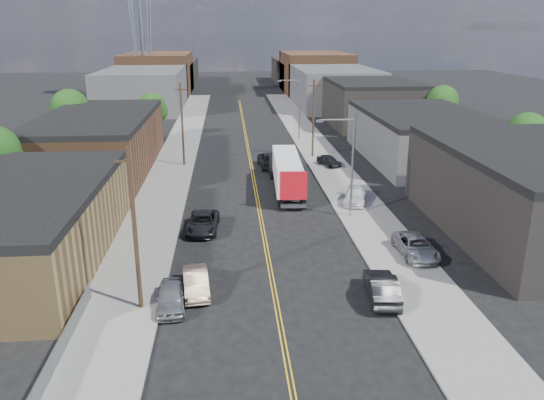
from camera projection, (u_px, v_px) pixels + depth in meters
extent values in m
plane|color=black|center=(246.00, 140.00, 80.06)|extent=(260.00, 260.00, 0.00)
cube|color=gold|center=(251.00, 164.00, 65.85)|extent=(0.32, 120.00, 0.01)
cube|color=slate|center=(174.00, 165.00, 65.08)|extent=(5.00, 140.00, 0.15)
cube|color=slate|center=(326.00, 162.00, 66.58)|extent=(5.00, 140.00, 0.15)
cube|color=brown|center=(17.00, 228.00, 38.09)|extent=(12.00, 22.00, 5.00)
cube|color=black|center=(11.00, 191.00, 37.22)|extent=(12.00, 22.00, 0.60)
cube|color=#533621|center=(99.00, 145.00, 62.56)|extent=(12.00, 26.00, 6.00)
cube|color=black|center=(96.00, 117.00, 61.53)|extent=(12.00, 26.00, 0.60)
cube|color=black|center=(535.00, 195.00, 42.89)|extent=(14.00, 22.00, 6.50)
cube|color=black|center=(542.00, 153.00, 41.79)|extent=(14.00, 22.00, 0.60)
cube|color=navy|center=(455.00, 193.00, 42.25)|extent=(0.30, 20.00, 0.80)
cube|color=#38383A|center=(422.00, 138.00, 67.67)|extent=(14.00, 24.00, 5.50)
cube|color=black|center=(424.00, 114.00, 66.73)|extent=(14.00, 24.00, 0.60)
cube|color=black|center=(370.00, 104.00, 92.07)|extent=(14.00, 22.00, 7.00)
cube|color=black|center=(371.00, 82.00, 90.89)|extent=(14.00, 22.00, 0.60)
cube|color=#38383A|center=(144.00, 89.00, 110.40)|extent=(16.00, 30.00, 8.00)
cube|color=#38383A|center=(333.00, 87.00, 113.54)|extent=(16.00, 30.00, 8.00)
cube|color=#533621|center=(158.00, 74.00, 133.77)|extent=(16.00, 26.00, 10.00)
cube|color=#533621|center=(315.00, 73.00, 136.91)|extent=(16.00, 26.00, 10.00)
cube|color=black|center=(167.00, 73.00, 153.18)|extent=(16.00, 40.00, 7.00)
cube|color=black|center=(304.00, 72.00, 156.32)|extent=(16.00, 40.00, 7.00)
cylinder|color=gray|center=(141.00, 33.00, 121.03)|extent=(0.80, 0.80, 30.00)
cylinder|color=gray|center=(132.00, 33.00, 119.23)|extent=(1.94, 1.94, 29.98)
cylinder|color=gray|center=(148.00, 33.00, 119.50)|extent=(1.94, 1.94, 29.98)
cylinder|color=gray|center=(135.00, 33.00, 122.56)|extent=(1.94, 1.94, 29.98)
cylinder|color=gray|center=(150.00, 33.00, 122.84)|extent=(1.94, 1.94, 29.98)
cylinder|color=gray|center=(352.00, 169.00, 46.14)|extent=(0.18, 0.18, 9.00)
cylinder|color=gray|center=(337.00, 120.00, 44.68)|extent=(3.00, 0.12, 0.12)
cube|color=gray|center=(320.00, 121.00, 44.60)|extent=(0.60, 0.25, 0.18)
cylinder|color=gray|center=(299.00, 109.00, 79.29)|extent=(0.18, 0.18, 9.00)
cylinder|color=gray|center=(290.00, 80.00, 77.84)|extent=(3.00, 0.12, 0.12)
cube|color=gray|center=(280.00, 81.00, 77.75)|extent=(0.60, 0.25, 0.18)
cylinder|color=black|center=(135.00, 232.00, 30.50)|extent=(0.26, 0.26, 10.00)
cube|color=black|center=(129.00, 161.00, 29.20)|extent=(1.60, 0.12, 0.12)
cylinder|color=black|center=(182.00, 125.00, 63.65)|extent=(0.26, 0.26, 10.00)
cube|color=black|center=(180.00, 90.00, 62.35)|extent=(1.60, 0.12, 0.12)
cylinder|color=black|center=(313.00, 119.00, 67.78)|extent=(0.26, 0.26, 10.00)
cube|color=black|center=(314.00, 86.00, 66.48)|extent=(1.60, 0.12, 0.12)
cube|color=slate|center=(51.00, 369.00, 25.45)|extent=(0.02, 16.00, 1.20)
cube|color=slate|center=(49.00, 358.00, 25.27)|extent=(0.05, 16.00, 0.05)
sphere|color=black|center=(3.00, 159.00, 48.64)|extent=(3.74, 3.74, 3.74)
cylinder|color=black|center=(73.00, 134.00, 72.74)|extent=(0.36, 0.36, 4.50)
sphere|color=black|center=(70.00, 108.00, 71.62)|extent=(5.04, 5.04, 5.04)
sphere|color=black|center=(76.00, 114.00, 72.23)|extent=(3.96, 3.96, 3.96)
sphere|color=black|center=(66.00, 113.00, 71.40)|extent=(3.60, 3.60, 3.60)
cylinder|color=black|center=(154.00, 127.00, 80.27)|extent=(0.36, 0.36, 3.75)
sphere|color=black|center=(152.00, 107.00, 79.34)|extent=(4.20, 4.20, 4.20)
sphere|color=black|center=(157.00, 111.00, 79.91)|extent=(3.30, 3.30, 3.30)
sphere|color=black|center=(149.00, 111.00, 79.09)|extent=(3.00, 3.00, 3.00)
cylinder|color=black|center=(523.00, 161.00, 59.06)|extent=(0.36, 0.36, 4.00)
sphere|color=black|center=(527.00, 133.00, 58.07)|extent=(4.48, 4.48, 4.48)
sphere|color=black|center=(530.00, 139.00, 58.65)|extent=(3.52, 3.52, 3.52)
sphere|color=black|center=(524.00, 139.00, 57.82)|extent=(3.20, 3.20, 3.20)
cylinder|color=black|center=(440.00, 123.00, 81.76)|extent=(0.36, 0.36, 4.25)
sphere|color=black|center=(443.00, 101.00, 80.70)|extent=(4.76, 4.76, 4.76)
sphere|color=black|center=(445.00, 106.00, 81.30)|extent=(3.74, 3.74, 3.74)
sphere|color=black|center=(440.00, 105.00, 80.47)|extent=(3.40, 3.40, 3.40)
cube|color=silver|center=(287.00, 170.00, 53.66)|extent=(3.00, 11.52, 2.66)
cube|color=#AE0D17|center=(294.00, 186.00, 48.25)|extent=(2.50, 0.23, 2.68)
cube|color=gray|center=(293.00, 206.00, 48.86)|extent=(2.38, 0.71, 0.25)
cube|color=black|center=(280.00, 162.00, 60.64)|extent=(2.52, 3.15, 2.95)
cylinder|color=black|center=(292.00, 202.00, 50.20)|extent=(2.52, 1.06, 0.95)
cylinder|color=black|center=(280.00, 171.00, 60.95)|extent=(2.42, 1.06, 0.95)
imported|color=gray|center=(171.00, 297.00, 31.97)|extent=(1.92, 4.30, 1.44)
imported|color=#927660|center=(196.00, 282.00, 33.83)|extent=(2.01, 4.57, 1.46)
imported|color=black|center=(203.00, 223.00, 44.08)|extent=(2.79, 5.49, 1.49)
imported|color=black|center=(382.00, 287.00, 32.99)|extent=(2.26, 5.11, 1.63)
imported|color=#989C9D|center=(416.00, 247.00, 38.97)|extent=(2.44, 5.17, 1.43)
imported|color=silver|center=(355.00, 195.00, 50.86)|extent=(3.29, 5.18, 1.40)
imported|color=black|center=(329.00, 160.00, 64.44)|extent=(2.88, 4.07, 1.29)
imported|color=black|center=(271.00, 161.00, 64.02)|extent=(3.11, 6.03, 1.63)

